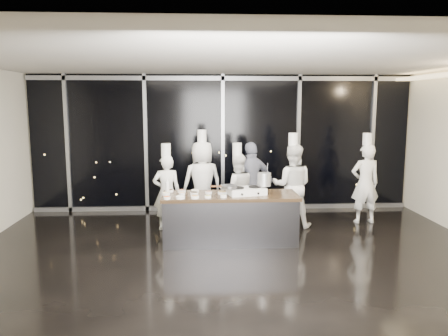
{
  "coord_description": "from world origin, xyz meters",
  "views": [
    {
      "loc": [
        -0.54,
        -6.84,
        2.56
      ],
      "look_at": [
        -0.09,
        1.2,
        1.34
      ],
      "focal_mm": 35.0,
      "sensor_mm": 36.0,
      "label": 1
    }
  ],
  "objects_px": {
    "stock_pot": "(264,179)",
    "chef_center": "(237,189)",
    "guest": "(252,182)",
    "chef_right": "(292,185)",
    "frying_pan": "(229,187)",
    "chef_left": "(202,182)",
    "stove": "(246,191)",
    "chef_side": "(365,183)",
    "chef_far_left": "(167,191)",
    "demo_counter": "(230,218)"
  },
  "relations": [
    {
      "from": "stock_pot",
      "to": "chef_center",
      "type": "relative_size",
      "value": 0.14
    },
    {
      "from": "stock_pot",
      "to": "guest",
      "type": "xyz_separation_m",
      "value": [
        -0.07,
        1.32,
        -0.3
      ]
    },
    {
      "from": "guest",
      "to": "chef_right",
      "type": "bearing_deg",
      "value": 132.52
    },
    {
      "from": "frying_pan",
      "to": "chef_left",
      "type": "relative_size",
      "value": 0.26
    },
    {
      "from": "stock_pot",
      "to": "chef_right",
      "type": "distance_m",
      "value": 1.22
    },
    {
      "from": "stock_pot",
      "to": "chef_center",
      "type": "xyz_separation_m",
      "value": [
        -0.41,
        1.06,
        -0.4
      ]
    },
    {
      "from": "stove",
      "to": "frying_pan",
      "type": "xyz_separation_m",
      "value": [
        -0.32,
        -0.09,
        0.1
      ]
    },
    {
      "from": "chef_right",
      "to": "chef_side",
      "type": "distance_m",
      "value": 1.62
    },
    {
      "from": "stock_pot",
      "to": "chef_left",
      "type": "relative_size",
      "value": 0.12
    },
    {
      "from": "stock_pot",
      "to": "chef_left",
      "type": "distance_m",
      "value": 1.73
    },
    {
      "from": "chef_far_left",
      "to": "stove",
      "type": "bearing_deg",
      "value": 142.33
    },
    {
      "from": "demo_counter",
      "to": "chef_far_left",
      "type": "xyz_separation_m",
      "value": [
        -1.21,
        0.9,
        0.33
      ]
    },
    {
      "from": "stove",
      "to": "chef_left",
      "type": "height_order",
      "value": "chef_left"
    },
    {
      "from": "chef_left",
      "to": "chef_right",
      "type": "height_order",
      "value": "chef_left"
    },
    {
      "from": "chef_center",
      "to": "guest",
      "type": "bearing_deg",
      "value": -149.07
    },
    {
      "from": "demo_counter",
      "to": "chef_side",
      "type": "xyz_separation_m",
      "value": [
        2.96,
        1.17,
        0.41
      ]
    },
    {
      "from": "stock_pot",
      "to": "chef_right",
      "type": "xyz_separation_m",
      "value": [
        0.72,
        0.94,
        -0.29
      ]
    },
    {
      "from": "chef_center",
      "to": "frying_pan",
      "type": "bearing_deg",
      "value": 71.42
    },
    {
      "from": "stock_pot",
      "to": "guest",
      "type": "distance_m",
      "value": 1.35
    },
    {
      "from": "chef_right",
      "to": "chef_center",
      "type": "bearing_deg",
      "value": 7.61
    },
    {
      "from": "chef_center",
      "to": "chef_side",
      "type": "xyz_separation_m",
      "value": [
        2.73,
        0.07,
        0.1
      ]
    },
    {
      "from": "guest",
      "to": "chef_side",
      "type": "xyz_separation_m",
      "value": [
        2.4,
        -0.19,
        0.0
      ]
    },
    {
      "from": "stock_pot",
      "to": "guest",
      "type": "bearing_deg",
      "value": 93.09
    },
    {
      "from": "stove",
      "to": "chef_left",
      "type": "bearing_deg",
      "value": 107.12
    },
    {
      "from": "frying_pan",
      "to": "chef_side",
      "type": "relative_size",
      "value": 0.27
    },
    {
      "from": "demo_counter",
      "to": "chef_side",
      "type": "distance_m",
      "value": 3.21
    },
    {
      "from": "frying_pan",
      "to": "chef_far_left",
      "type": "bearing_deg",
      "value": 126.19
    },
    {
      "from": "demo_counter",
      "to": "frying_pan",
      "type": "relative_size",
      "value": 4.81
    },
    {
      "from": "chef_left",
      "to": "guest",
      "type": "xyz_separation_m",
      "value": [
        1.05,
        0.03,
        -0.03
      ]
    },
    {
      "from": "chef_left",
      "to": "chef_side",
      "type": "xyz_separation_m",
      "value": [
        3.45,
        -0.16,
        -0.02
      ]
    },
    {
      "from": "frying_pan",
      "to": "chef_far_left",
      "type": "xyz_separation_m",
      "value": [
        -1.19,
        1.01,
        -0.28
      ]
    },
    {
      "from": "stove",
      "to": "chef_center",
      "type": "distance_m",
      "value": 1.14
    },
    {
      "from": "chef_side",
      "to": "frying_pan",
      "type": "bearing_deg",
      "value": 19.18
    },
    {
      "from": "frying_pan",
      "to": "chef_right",
      "type": "bearing_deg",
      "value": 25.17
    },
    {
      "from": "chef_center",
      "to": "guest",
      "type": "relative_size",
      "value": 1.0
    },
    {
      "from": "chef_center",
      "to": "chef_left",
      "type": "bearing_deg",
      "value": -24.5
    },
    {
      "from": "demo_counter",
      "to": "chef_left",
      "type": "height_order",
      "value": "chef_left"
    },
    {
      "from": "chef_left",
      "to": "chef_center",
      "type": "relative_size",
      "value": 1.15
    },
    {
      "from": "chef_left",
      "to": "chef_right",
      "type": "relative_size",
      "value": 1.02
    },
    {
      "from": "stock_pot",
      "to": "chef_side",
      "type": "distance_m",
      "value": 2.6
    },
    {
      "from": "stove",
      "to": "chef_side",
      "type": "relative_size",
      "value": 0.38
    },
    {
      "from": "demo_counter",
      "to": "chef_left",
      "type": "relative_size",
      "value": 1.24
    },
    {
      "from": "chef_left",
      "to": "chef_far_left",
      "type": "bearing_deg",
      "value": 13.01
    },
    {
      "from": "stock_pot",
      "to": "chef_center",
      "type": "height_order",
      "value": "chef_center"
    },
    {
      "from": "chef_far_left",
      "to": "chef_right",
      "type": "xyz_separation_m",
      "value": [
        2.56,
        0.08,
        0.08
      ]
    },
    {
      "from": "guest",
      "to": "chef_right",
      "type": "xyz_separation_m",
      "value": [
        0.79,
        -0.38,
        0.0
      ]
    },
    {
      "from": "stove",
      "to": "frying_pan",
      "type": "distance_m",
      "value": 0.35
    },
    {
      "from": "chef_right",
      "to": "demo_counter",
      "type": "bearing_deg",
      "value": 49.75
    },
    {
      "from": "frying_pan",
      "to": "chef_far_left",
      "type": "distance_m",
      "value": 1.58
    },
    {
      "from": "stock_pot",
      "to": "chef_far_left",
      "type": "relative_size",
      "value": 0.14
    }
  ]
}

